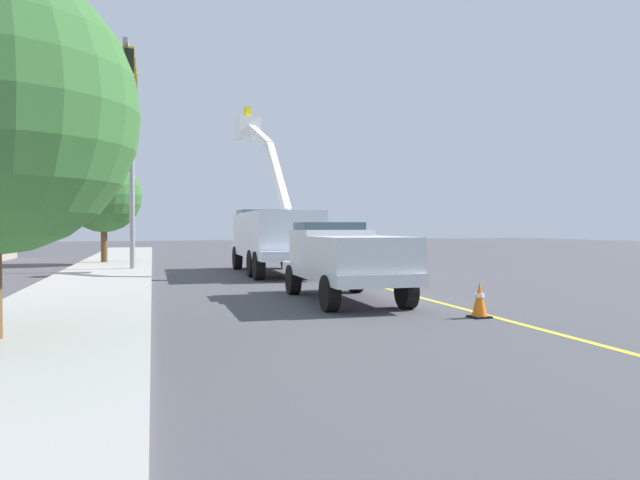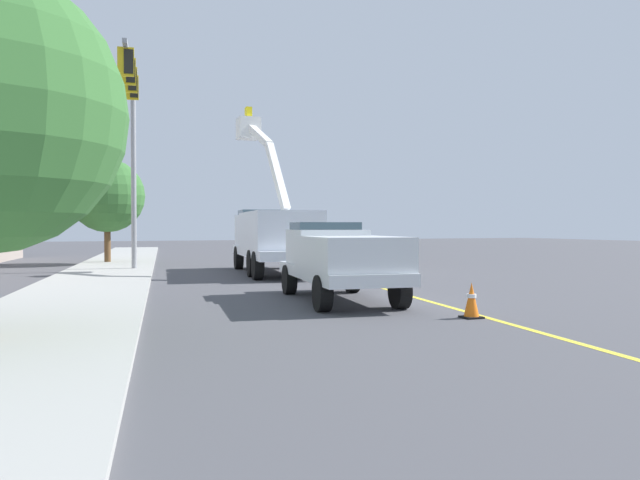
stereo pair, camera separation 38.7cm
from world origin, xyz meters
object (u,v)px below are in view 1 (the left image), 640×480
traffic_cone_mid_front (298,259)px  traffic_cone_leading (479,300)px  traffic_signal_mast (130,114)px  service_pickup_truck (345,258)px  utility_bucket_truck (273,235)px  passing_minivan (343,245)px

traffic_cone_mid_front → traffic_cone_leading: bearing=174.0°
traffic_signal_mast → service_pickup_truck: bearing=-157.6°
traffic_cone_leading → traffic_cone_mid_front: traffic_cone_mid_front is taller
utility_bucket_truck → traffic_cone_mid_front: bearing=-34.1°
service_pickup_truck → traffic_cone_mid_front: service_pickup_truck is taller
traffic_signal_mast → utility_bucket_truck: bearing=-104.6°
utility_bucket_truck → traffic_cone_mid_front: (3.37, -2.28, -1.21)m
traffic_signal_mast → passing_minivan: bearing=-70.2°
utility_bucket_truck → service_pickup_truck: utility_bucket_truck is taller
utility_bucket_truck → traffic_signal_mast: size_ratio=0.94×
utility_bucket_truck → traffic_cone_leading: 13.36m
traffic_cone_mid_front → passing_minivan: bearing=-57.9°
utility_bucket_truck → passing_minivan: 7.80m
utility_bucket_truck → traffic_signal_mast: 7.48m
passing_minivan → service_pickup_truck: bearing=156.5°
service_pickup_truck → traffic_cone_mid_front: 13.39m
passing_minivan → traffic_cone_leading: 19.39m
utility_bucket_truck → service_pickup_truck: size_ratio=1.45×
traffic_cone_leading → traffic_signal_mast: size_ratio=0.08×
service_pickup_truck → passing_minivan: service_pickup_truck is taller
passing_minivan → traffic_cone_mid_front: (-2.06, 3.28, -0.57)m
utility_bucket_truck → service_pickup_truck: (-9.60, 0.96, -0.49)m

